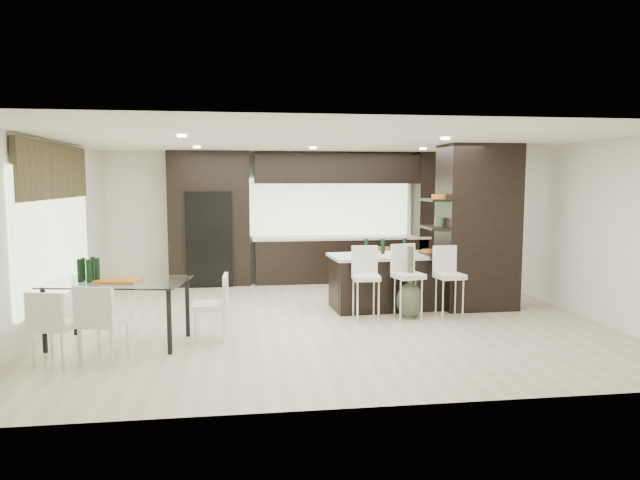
{
  "coord_description": "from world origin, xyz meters",
  "views": [
    {
      "loc": [
        -1.25,
        -8.53,
        2.12
      ],
      "look_at": [
        0.0,
        0.6,
        1.15
      ],
      "focal_mm": 32.0,
      "sensor_mm": 36.0,
      "label": 1
    }
  ],
  "objects": [
    {
      "name": "dining_table",
      "position": [
        -2.84,
        -1.02,
        0.41
      ],
      "size": [
        1.86,
        1.26,
        0.83
      ],
      "primitive_type": "cube",
      "rotation": [
        0.0,
        0.0,
        -0.18
      ],
      "color": "white",
      "rests_on": "ground"
    },
    {
      "name": "window_left",
      "position": [
        -3.96,
        0.2,
        1.35
      ],
      "size": [
        0.04,
        3.2,
        1.9
      ],
      "primitive_type": "cube",
      "color": "#B2D199",
      "rests_on": "left_wall"
    },
    {
      "name": "bench",
      "position": [
        1.33,
        2.23,
        0.24
      ],
      "size": [
        1.32,
        0.77,
        0.48
      ],
      "primitive_type": "cube",
      "rotation": [
        0.0,
        0.0,
        -0.26
      ],
      "color": "black",
      "rests_on": "ground"
    },
    {
      "name": "ceiling",
      "position": [
        0.0,
        0.0,
        2.7
      ],
      "size": [
        8.0,
        7.0,
        0.02
      ],
      "primitive_type": "cube",
      "color": "white",
      "rests_on": "ground"
    },
    {
      "name": "kitchen_island",
      "position": [
        1.25,
        0.56,
        0.45
      ],
      "size": [
        2.21,
        1.07,
        0.9
      ],
      "primitive_type": "cube",
      "rotation": [
        0.0,
        0.0,
        0.07
      ],
      "color": "black",
      "rests_on": "ground"
    },
    {
      "name": "stool_right",
      "position": [
        1.91,
        -0.2,
        0.45
      ],
      "size": [
        0.44,
        0.44,
        0.89
      ],
      "primitive_type": "cube",
      "rotation": [
        0.0,
        0.0,
        0.13
      ],
      "color": "silver",
      "rests_on": "ground"
    },
    {
      "name": "refrigerator",
      "position": [
        -1.9,
        3.12,
        0.95
      ],
      "size": [
        0.9,
        0.68,
        1.9
      ],
      "primitive_type": "cube",
      "color": "black",
      "rests_on": "ground"
    },
    {
      "name": "floor_vase",
      "position": [
        1.29,
        -0.17,
        0.56
      ],
      "size": [
        0.41,
        0.41,
        1.11
      ],
      "primitive_type": null,
      "rotation": [
        0.0,
        0.0,
        -0.01
      ],
      "color": "#404B36",
      "rests_on": "ground"
    },
    {
      "name": "back_cabinetry",
      "position": [
        0.5,
        3.17,
        1.35
      ],
      "size": [
        6.8,
        0.68,
        2.7
      ],
      "primitive_type": "cube",
      "color": "black",
      "rests_on": "ground"
    },
    {
      "name": "stool_left",
      "position": [
        0.59,
        -0.21,
        0.45
      ],
      "size": [
        0.43,
        0.43,
        0.91
      ],
      "primitive_type": "cube",
      "rotation": [
        0.0,
        0.0,
        -0.08
      ],
      "color": "silver",
      "rests_on": "ground"
    },
    {
      "name": "ground",
      "position": [
        0.0,
        0.0,
        0.0
      ],
      "size": [
        8.0,
        8.0,
        0.0
      ],
      "primitive_type": "plane",
      "color": "beige",
      "rests_on": "ground"
    },
    {
      "name": "ceiling_spots",
      "position": [
        0.0,
        0.25,
        2.68
      ],
      "size": [
        4.0,
        3.0,
        0.02
      ],
      "primitive_type": "cube",
      "color": "white",
      "rests_on": "ceiling"
    },
    {
      "name": "back_wall",
      "position": [
        0.0,
        3.5,
        1.35
      ],
      "size": [
        8.0,
        0.02,
        2.7
      ],
      "primitive_type": "cube",
      "color": "white",
      "rests_on": "ground"
    },
    {
      "name": "right_wall",
      "position": [
        4.0,
        0.0,
        1.35
      ],
      "size": [
        0.02,
        7.0,
        2.7
      ],
      "primitive_type": "cube",
      "color": "white",
      "rests_on": "ground"
    },
    {
      "name": "chair_end",
      "position": [
        -1.68,
        -1.02,
        0.41
      ],
      "size": [
        0.46,
        0.46,
        0.81
      ],
      "primitive_type": "cube",
      "rotation": [
        0.0,
        0.0,
        1.53
      ],
      "color": "silver",
      "rests_on": "ground"
    },
    {
      "name": "chair_near",
      "position": [
        -2.84,
        -1.82,
        0.43
      ],
      "size": [
        0.59,
        0.59,
        0.87
      ],
      "primitive_type": "cube",
      "rotation": [
        0.0,
        0.0,
        -0.29
      ],
      "color": "silver",
      "rests_on": "ground"
    },
    {
      "name": "stool_mid",
      "position": [
        1.25,
        -0.21,
        0.46
      ],
      "size": [
        0.49,
        0.49,
        0.92
      ],
      "primitive_type": "cube",
      "rotation": [
        0.0,
        0.0,
        0.23
      ],
      "color": "silver",
      "rests_on": "ground"
    },
    {
      "name": "window_back",
      "position": [
        0.6,
        3.46,
        1.55
      ],
      "size": [
        3.4,
        0.04,
        1.2
      ],
      "primitive_type": "cube",
      "color": "#B2D199",
      "rests_on": "back_wall"
    },
    {
      "name": "stone_accent",
      "position": [
        -3.93,
        0.2,
        2.25
      ],
      "size": [
        0.08,
        3.0,
        0.8
      ],
      "primitive_type": "cube",
      "color": "brown",
      "rests_on": "left_wall"
    },
    {
      "name": "partition_column",
      "position": [
        2.6,
        0.4,
        1.35
      ],
      "size": [
        1.2,
        0.8,
        2.7
      ],
      "primitive_type": "cube",
      "color": "black",
      "rests_on": "ground"
    },
    {
      "name": "chair_far",
      "position": [
        -3.38,
        -1.81,
        0.41
      ],
      "size": [
        0.54,
        0.54,
        0.82
      ],
      "primitive_type": "cube",
      "rotation": [
        0.0,
        0.0,
        -0.26
      ],
      "color": "silver",
      "rests_on": "ground"
    },
    {
      "name": "left_wall",
      "position": [
        -4.0,
        0.0,
        1.35
      ],
      "size": [
        0.02,
        7.0,
        2.7
      ],
      "primitive_type": "cube",
      "color": "white",
      "rests_on": "ground"
    }
  ]
}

